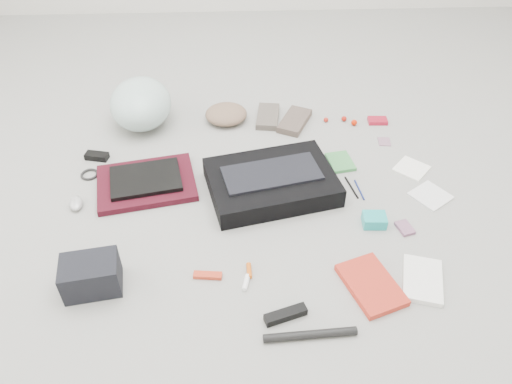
{
  "coord_description": "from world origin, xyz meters",
  "views": [
    {
      "loc": [
        -0.07,
        -1.51,
        1.39
      ],
      "look_at": [
        0.0,
        0.0,
        0.05
      ],
      "focal_mm": 35.0,
      "sensor_mm": 36.0,
      "label": 1
    }
  ],
  "objects_px": {
    "book_red": "(371,285)",
    "laptop": "(146,179)",
    "bike_helmet": "(141,104)",
    "camera_bag": "(91,275)",
    "messenger_bag": "(271,182)",
    "accordion_wallet": "(374,220)"
  },
  "relations": [
    {
      "from": "accordion_wallet",
      "to": "camera_bag",
      "type": "bearing_deg",
      "value": -162.93
    },
    {
      "from": "book_red",
      "to": "laptop",
      "type": "bearing_deg",
      "value": 125.66
    },
    {
      "from": "laptop",
      "to": "accordion_wallet",
      "type": "relative_size",
      "value": 3.27
    },
    {
      "from": "bike_helmet",
      "to": "accordion_wallet",
      "type": "xyz_separation_m",
      "value": [
        0.98,
        -0.76,
        -0.09
      ]
    },
    {
      "from": "messenger_bag",
      "to": "laptop",
      "type": "xyz_separation_m",
      "value": [
        -0.53,
        0.05,
        -0.0
      ]
    },
    {
      "from": "laptop",
      "to": "bike_helmet",
      "type": "bearing_deg",
      "value": 87.34
    },
    {
      "from": "accordion_wallet",
      "to": "laptop",
      "type": "bearing_deg",
      "value": 166.34
    },
    {
      "from": "bike_helmet",
      "to": "accordion_wallet",
      "type": "bearing_deg",
      "value": -41.99
    },
    {
      "from": "bike_helmet",
      "to": "camera_bag",
      "type": "bearing_deg",
      "value": -97.02
    },
    {
      "from": "messenger_bag",
      "to": "camera_bag",
      "type": "xyz_separation_m",
      "value": [
        -0.64,
        -0.48,
        0.02
      ]
    },
    {
      "from": "laptop",
      "to": "book_red",
      "type": "distance_m",
      "value": 1.02
    },
    {
      "from": "messenger_bag",
      "to": "bike_helmet",
      "type": "bearing_deg",
      "value": 125.51
    },
    {
      "from": "messenger_bag",
      "to": "laptop",
      "type": "height_order",
      "value": "messenger_bag"
    },
    {
      "from": "messenger_bag",
      "to": "camera_bag",
      "type": "height_order",
      "value": "camera_bag"
    },
    {
      "from": "laptop",
      "to": "accordion_wallet",
      "type": "height_order",
      "value": "laptop"
    },
    {
      "from": "book_red",
      "to": "accordion_wallet",
      "type": "distance_m",
      "value": 0.31
    },
    {
      "from": "messenger_bag",
      "to": "laptop",
      "type": "distance_m",
      "value": 0.53
    },
    {
      "from": "laptop",
      "to": "book_red",
      "type": "bearing_deg",
      "value": -45.56
    },
    {
      "from": "messenger_bag",
      "to": "accordion_wallet",
      "type": "xyz_separation_m",
      "value": [
        0.39,
        -0.22,
        -0.02
      ]
    },
    {
      "from": "accordion_wallet",
      "to": "messenger_bag",
      "type": "bearing_deg",
      "value": 153.19
    },
    {
      "from": "messenger_bag",
      "to": "book_red",
      "type": "relative_size",
      "value": 2.17
    },
    {
      "from": "book_red",
      "to": "accordion_wallet",
      "type": "height_order",
      "value": "accordion_wallet"
    }
  ]
}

